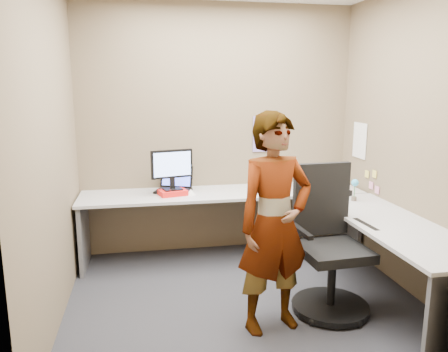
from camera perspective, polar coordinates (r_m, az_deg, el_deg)
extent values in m
plane|color=#252529|center=(3.98, 2.50, -15.66)|extent=(3.00, 3.00, 0.00)
plane|color=brown|center=(4.83, -0.85, 6.00)|extent=(3.00, 0.00, 3.00)
plane|color=brown|center=(4.17, 23.24, 4.18)|extent=(0.00, 2.70, 2.70)
plane|color=brown|center=(3.54, -21.71, 3.14)|extent=(0.00, 2.70, 2.70)
cube|color=#B0B0B0|center=(4.62, -0.15, -2.24)|extent=(2.96, 0.65, 0.03)
cube|color=#B0B0B0|center=(3.86, 21.11, -5.86)|extent=(0.65, 1.91, 0.03)
cube|color=#59595B|center=(4.70, -17.84, -7.23)|extent=(0.04, 0.60, 0.70)
cube|color=#59595B|center=(5.17, 15.83, -5.39)|extent=(0.04, 0.60, 0.70)
cube|color=red|center=(4.50, -6.72, -2.14)|extent=(0.31, 0.26, 0.05)
cube|color=black|center=(4.50, -6.73, -1.72)|extent=(0.21, 0.17, 0.01)
cube|color=black|center=(4.50, -6.76, -0.92)|extent=(0.05, 0.05, 0.11)
cube|color=black|center=(4.46, -6.82, 1.58)|extent=(0.43, 0.14, 0.29)
cube|color=#90B0F9|center=(4.44, -6.75, 1.54)|extent=(0.38, 0.10, 0.24)
cube|color=black|center=(4.64, -6.67, -1.95)|extent=(0.43, 0.37, 0.02)
cube|color=black|center=(4.73, -6.21, -0.09)|extent=(0.36, 0.20, 0.23)
cube|color=#4C62F2|center=(4.73, -6.21, -0.09)|extent=(0.31, 0.17, 0.19)
cube|color=#B7B7BC|center=(4.46, -7.04, -2.35)|extent=(0.12, 0.08, 0.04)
sphere|color=#AD110B|center=(4.44, -7.04, -2.01)|extent=(0.04, 0.04, 0.04)
cone|color=white|center=(4.49, -4.36, -2.10)|extent=(0.10, 0.10, 0.06)
cube|color=black|center=(4.59, 15.62, -2.24)|extent=(0.15, 0.10, 0.05)
cylinder|color=brown|center=(4.44, 16.61, -2.86)|extent=(0.05, 0.05, 0.04)
cylinder|color=#338C3F|center=(4.42, 16.68, -1.73)|extent=(0.01, 0.01, 0.14)
sphere|color=#42B5E8|center=(4.40, 16.73, -0.84)|extent=(0.07, 0.07, 0.07)
cube|color=#846BB7|center=(4.95, 5.49, 5.50)|extent=(0.30, 0.01, 0.40)
cube|color=white|center=(4.95, 17.30, 4.44)|extent=(0.01, 0.28, 0.38)
cube|color=#F2E059|center=(4.69, 19.06, 0.25)|extent=(0.01, 0.07, 0.07)
cube|color=pink|center=(4.76, 18.66, -1.17)|extent=(0.01, 0.07, 0.07)
cube|color=pink|center=(4.66, 19.36, -1.73)|extent=(0.01, 0.07, 0.07)
cube|color=#F2E059|center=(4.82, 18.17, 0.24)|extent=(0.01, 0.07, 0.07)
cylinder|color=black|center=(3.85, 13.70, -16.19)|extent=(0.63, 0.63, 0.04)
cylinder|color=black|center=(3.75, 13.88, -12.85)|extent=(0.07, 0.07, 0.45)
cube|color=black|center=(3.66, 14.06, -9.49)|extent=(0.55, 0.55, 0.08)
cube|color=black|center=(3.75, 12.58, -2.96)|extent=(0.49, 0.09, 0.62)
cube|color=black|center=(3.48, 10.11, -7.12)|extent=(0.07, 0.34, 0.03)
cube|color=black|center=(3.73, 18.02, -6.20)|extent=(0.07, 0.34, 0.03)
imported|color=#999399|center=(3.26, 6.63, -6.22)|extent=(0.68, 0.53, 1.65)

